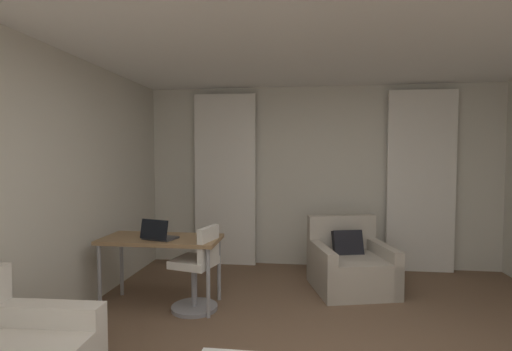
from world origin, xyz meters
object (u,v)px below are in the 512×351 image
object	(u,v)px
desk	(161,244)
laptop	(159,235)
armchair	(350,266)
desk_chair	(198,273)

from	to	relation	value
desk	laptop	world-z (taller)	laptop
armchair	desk	distance (m)	2.23
laptop	armchair	bearing A→B (deg)	23.02
armchair	desk_chair	xyz separation A→B (m)	(-1.64, -0.84, 0.12)
desk	desk_chair	xyz separation A→B (m)	(0.42, -0.07, -0.27)
desk	desk_chair	distance (m)	0.50
laptop	desk_chair	bearing A→B (deg)	3.74
desk	desk_chair	bearing A→B (deg)	-9.69
laptop	desk	bearing A→B (deg)	96.07
armchair	desk_chair	world-z (taller)	desk_chair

